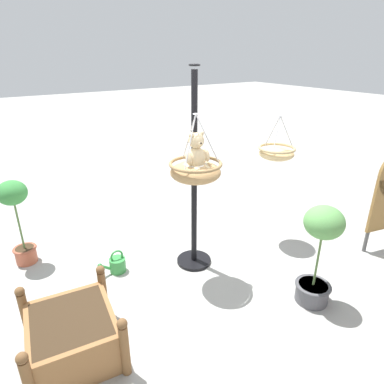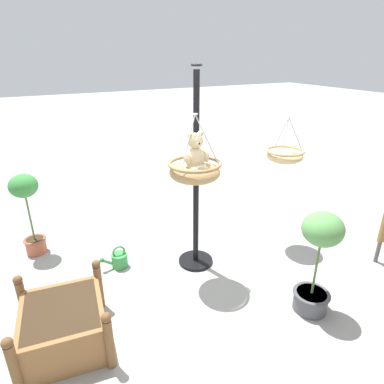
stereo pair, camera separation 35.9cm
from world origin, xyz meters
name	(u,v)px [view 1 (the left image)]	position (x,y,z in m)	size (l,w,h in m)	color
ground_plane	(190,269)	(0.00, 0.00, 0.00)	(40.00, 40.00, 0.00)	#9E9E99
display_pole_central	(194,210)	(-0.13, -0.10, 0.75)	(0.44, 0.44, 2.43)	black
hanging_basket_with_teddy	(196,171)	(0.02, 0.15, 1.37)	(0.57, 0.57, 0.73)	#A37F51
teddy_bear	(197,154)	(0.02, 0.17, 1.55)	(0.29, 0.26, 0.42)	#D1B789
hanging_basket_left_high	(277,152)	(-1.37, 0.00, 1.31)	(0.49, 0.49, 0.59)	tan
wooden_planter_box	(73,335)	(1.57, 0.50, 0.23)	(0.90, 0.96, 0.59)	olive
potted_plant_fern_front	(319,250)	(-0.80, 1.22, 0.65)	(0.40, 0.40, 1.15)	#4C4C51
potted_plant_tall_leafy	(17,214)	(1.70, -1.30, 0.70)	(0.35, 0.35, 1.13)	#AD563D
watering_can	(117,264)	(0.79, -0.46, 0.10)	(0.35, 0.20, 0.30)	#338C3F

